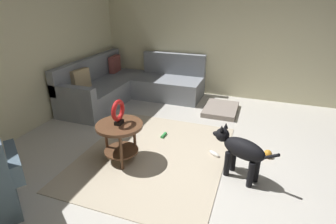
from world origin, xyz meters
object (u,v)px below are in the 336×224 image
object	(u,v)px
dog_toy_rope	(164,135)
dog_toy_ball	(268,154)
sectional_couch	(129,86)
side_table	(120,133)
dog_toy_bone	(214,154)
torus_sculpture	(118,112)
dog_bed_mat	(221,109)
dog	(240,150)

from	to	relation	value
dog_toy_rope	dog_toy_ball	bearing A→B (deg)	-92.17
sectional_couch	side_table	bearing A→B (deg)	-155.22
sectional_couch	dog_toy_bone	xyz separation A→B (m)	(-1.56, -2.11, -0.26)
dog_toy_ball	dog_toy_rope	size ratio (longest dim) A/B	0.74
torus_sculpture	dog_toy_ball	world-z (taller)	torus_sculpture
sectional_couch	dog_bed_mat	world-z (taller)	sectional_couch
sectional_couch	dog_toy_bone	size ratio (longest dim) A/B	12.50
dog_toy_bone	dog_toy_rope	bearing A→B (deg)	72.70
torus_sculpture	dog_bed_mat	distance (m)	2.39
side_table	torus_sculpture	size ratio (longest dim) A/B	1.84
dog_bed_mat	dog_toy_ball	size ratio (longest dim) A/B	7.28
dog_toy_ball	dog	bearing A→B (deg)	148.22
sectional_couch	dog_bed_mat	size ratio (longest dim) A/B	2.81
torus_sculpture	dog_toy_ball	distance (m)	2.09
sectional_couch	dog_toy_ball	bearing A→B (deg)	-115.76
torus_sculpture	dog_bed_mat	world-z (taller)	torus_sculpture
dog	dog_toy_bone	size ratio (longest dim) A/B	4.39
sectional_couch	dog	xyz separation A→B (m)	(-1.91, -2.45, 0.09)
torus_sculpture	dog	size ratio (longest dim) A/B	0.41
dog_bed_mat	dog	world-z (taller)	dog
dog_toy_ball	torus_sculpture	bearing A→B (deg)	111.51
dog	torus_sculpture	bearing A→B (deg)	121.26
torus_sculpture	dog_toy_ball	xyz separation A→B (m)	(0.73, -1.84, -0.66)
dog_toy_ball	sectional_couch	bearing A→B (deg)	64.24
sectional_couch	dog_toy_bone	world-z (taller)	sectional_couch
sectional_couch	torus_sculpture	world-z (taller)	sectional_couch
dog	dog_toy_ball	xyz separation A→B (m)	(0.56, -0.35, -0.32)
sectional_couch	dog_bed_mat	distance (m)	1.96
dog	dog_toy_rope	distance (m)	1.39
side_table	dog_toy_rope	xyz separation A→B (m)	(0.78, -0.31, -0.39)
dog	dog_toy_ball	bearing A→B (deg)	-6.88
dog_bed_mat	dog_toy_ball	distance (m)	1.60
torus_sculpture	dog_toy_bone	bearing A→B (deg)	-65.56
dog_bed_mat	dog_toy_bone	distance (m)	1.56
dog	dog_toy_bone	xyz separation A→B (m)	(0.35, 0.35, -0.35)
dog_bed_mat	dog_toy_bone	bearing A→B (deg)	-173.94
side_table	dog_toy_ball	size ratio (longest dim) A/B	5.46
dog	dog_toy_rope	size ratio (longest dim) A/B	5.32
torus_sculpture	dog_toy_ball	size ratio (longest dim) A/B	2.97
side_table	dog_toy_ball	distance (m)	2.01
dog_toy_ball	dog_toy_bone	world-z (taller)	dog_toy_ball
side_table	dog_toy_bone	distance (m)	1.32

